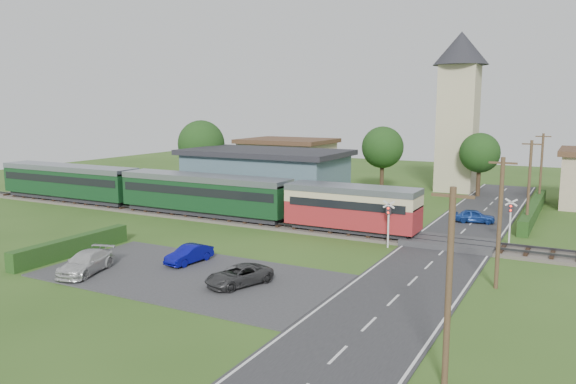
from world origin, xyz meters
The scene contains 31 objects.
ground centered at (0.00, 0.00, 0.00)m, with size 120.00×120.00×0.00m, color #2D4C19.
railway_track centered at (0.00, 2.00, 0.11)m, with size 76.00×3.20×0.49m.
road centered at (10.00, 0.00, 0.03)m, with size 6.00×70.00×0.05m, color #28282B.
car_park centered at (-1.50, -12.00, 0.04)m, with size 17.00×9.00×0.08m, color #333335.
crossing_deck centered at (10.00, 2.00, 0.23)m, with size 6.20×3.40×0.45m, color #333335.
platform centered at (-10.00, 5.20, 0.23)m, with size 30.00×3.00×0.45m, color gray.
equipment_hut centered at (-18.00, 5.20, 1.75)m, with size 2.30×2.30×2.55m.
station_building centered at (-10.00, 10.99, 2.69)m, with size 16.00×9.00×5.30m.
train centered at (-13.99, 2.00, 2.18)m, with size 43.20×2.90×3.40m.
church_tower centered at (5.00, 28.00, 10.23)m, with size 6.00×6.00×17.60m.
house_west centered at (-15.00, 25.00, 2.79)m, with size 10.80×8.80×5.50m.
hedge_carpark centered at (-11.00, -12.00, 0.60)m, with size 0.80×9.00×1.20m, color #193814.
hedge_roadside centered at (14.20, 16.00, 0.60)m, with size 0.80×18.00×1.20m, color #193814.
hedge_station centered at (-10.00, 15.50, 0.65)m, with size 22.00×0.80×1.30m, color #193814.
tree_a centered at (-20.00, 14.00, 5.38)m, with size 5.20×5.20×8.00m.
tree_b centered at (-2.00, 23.00, 5.02)m, with size 4.60×4.60×7.34m.
tree_c centered at (8.00, 25.00, 4.65)m, with size 4.20×4.20×6.78m.
utility_pole_a centered at (14.20, -18.00, 3.63)m, with size 1.40×0.22×7.00m.
utility_pole_b centered at (14.20, -6.00, 3.63)m, with size 1.40×0.22×7.00m.
utility_pole_c centered at (14.20, 10.00, 3.63)m, with size 1.40×0.22×7.00m.
utility_pole_d centered at (14.20, 22.00, 3.63)m, with size 1.40×0.22×7.00m.
crossing_signal_near centered at (6.40, -0.41, 2.14)m, with size 0.84×0.28×3.28m.
crossing_signal_far centered at (13.60, 4.39, 2.14)m, with size 0.84×0.28×3.28m.
streetlamp_west centered at (-22.00, 20.00, 3.04)m, with size 0.30×0.30×5.15m.
streetlamp_east centered at (16.00, 27.00, 3.04)m, with size 0.30×0.30×5.15m.
car_on_road centered at (10.17, 10.72, 0.60)m, with size 1.30×3.22×1.10m, color navy.
car_park_blue centered at (-3.07, -10.01, 0.62)m, with size 1.14×3.28×1.08m, color #070978.
car_park_silver centered at (-7.00, -14.50, 0.69)m, with size 1.71×4.21×1.22m, color silver.
car_park_dark centered at (1.95, -12.19, 0.61)m, with size 1.75×3.79×1.05m, color #333335.
pedestrian_near centered at (-2.58, 5.58, 1.19)m, with size 0.54×0.36×1.48m, color gray.
pedestrian_far centered at (-14.39, 4.73, 1.29)m, with size 0.82×0.64×1.68m, color gray.
Camera 1 is at (17.98, -36.53, 9.64)m, focal length 35.00 mm.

